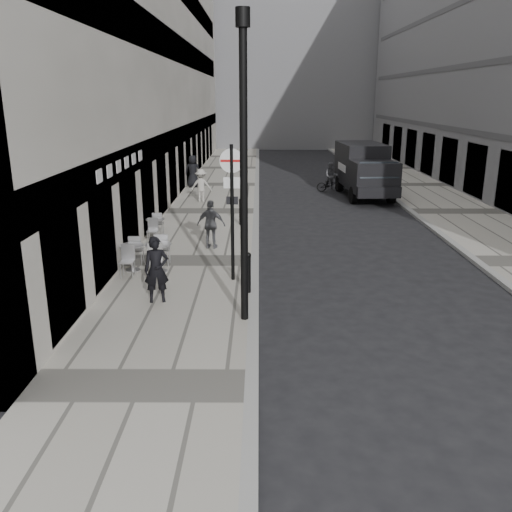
{
  "coord_description": "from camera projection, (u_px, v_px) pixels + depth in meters",
  "views": [
    {
      "loc": [
        0.13,
        -5.92,
        5.08
      ],
      "look_at": [
        0.06,
        6.51,
        1.4
      ],
      "focal_mm": 38.0,
      "sensor_mm": 36.0,
      "label": 1
    }
  ],
  "objects": [
    {
      "name": "cyclist",
      "position": [
        331.0,
        180.0,
        29.66
      ],
      "size": [
        1.56,
        0.67,
        1.64
      ],
      "rotation": [
        0.0,
        0.0,
        -0.09
      ],
      "color": "black",
      "rests_on": "ground"
    },
    {
      "name": "building_left",
      "position": [
        141.0,
        17.0,
        28.09
      ],
      "size": [
        4.0,
        45.0,
        18.0
      ],
      "primitive_type": "cube",
      "color": "beige",
      "rests_on": "ground"
    },
    {
      "name": "pedestrian_a",
      "position": [
        211.0,
        224.0,
        18.15
      ],
      "size": [
        1.02,
        0.56,
        1.64
      ],
      "primitive_type": "imported",
      "rotation": [
        0.0,
        0.0,
        2.97
      ],
      "color": "#5C5D61",
      "rests_on": "sidewalk"
    },
    {
      "name": "walking_man",
      "position": [
        157.0,
        270.0,
        13.38
      ],
      "size": [
        0.68,
        0.51,
        1.67
      ],
      "primitive_type": "imported",
      "rotation": [
        0.0,
        0.0,
        0.2
      ],
      "color": "black",
      "rests_on": "sidewalk"
    },
    {
      "name": "sign_post",
      "position": [
        232.0,
        195.0,
        14.56
      ],
      "size": [
        0.64,
        0.1,
        3.74
      ],
      "rotation": [
        0.0,
        0.0,
        -0.02
      ],
      "color": "black",
      "rests_on": "sidewalk"
    },
    {
      "name": "sidewalk",
      "position": [
        212.0,
        212.0,
        24.37
      ],
      "size": [
        4.0,
        60.0,
        0.12
      ],
      "primitive_type": "cube",
      "color": "#A4A095",
      "rests_on": "ground"
    },
    {
      "name": "cafe_table_mid",
      "position": [
        132.0,
        255.0,
        15.89
      ],
      "size": [
        0.72,
        1.62,
        0.92
      ],
      "color": "silver",
      "rests_on": "sidewalk"
    },
    {
      "name": "building_far",
      "position": [
        272.0,
        38.0,
        57.68
      ],
      "size": [
        24.0,
        16.0,
        22.0
      ],
      "primitive_type": "cube",
      "color": "slate",
      "rests_on": "ground"
    },
    {
      "name": "bollard_near",
      "position": [
        248.0,
        274.0,
        14.1
      ],
      "size": [
        0.14,
        0.14,
        1.02
      ],
      "primitive_type": "cylinder",
      "color": "black",
      "rests_on": "sidewalk"
    },
    {
      "name": "cafe_table_near",
      "position": [
        155.0,
        227.0,
        19.47
      ],
      "size": [
        0.67,
        1.51,
        0.86
      ],
      "color": "#BCBCBE",
      "rests_on": "sidewalk"
    },
    {
      "name": "lamppost",
      "position": [
        244.0,
        158.0,
        11.52
      ],
      "size": [
        0.3,
        0.3,
        6.65
      ],
      "color": "black",
      "rests_on": "sidewalk"
    },
    {
      "name": "bollard_far",
      "position": [
        241.0,
        213.0,
        21.6
      ],
      "size": [
        0.13,
        0.13,
        0.99
      ],
      "primitive_type": "cylinder",
      "color": "black",
      "rests_on": "sidewalk"
    },
    {
      "name": "panel_van",
      "position": [
        364.0,
        167.0,
        28.11
      ],
      "size": [
        2.42,
        5.83,
        2.7
      ],
      "rotation": [
        0.0,
        0.0,
        0.05
      ],
      "color": "black",
      "rests_on": "ground"
    },
    {
      "name": "pedestrian_b",
      "position": [
        201.0,
        186.0,
        26.18
      ],
      "size": [
        1.05,
        0.62,
        1.59
      ],
      "primitive_type": "imported",
      "rotation": [
        0.0,
        0.0,
        3.17
      ],
      "color": "#B4AFA6",
      "rests_on": "sidewalk"
    },
    {
      "name": "far_sidewalk",
      "position": [
        456.0,
        212.0,
        24.31
      ],
      "size": [
        4.0,
        60.0,
        0.12
      ],
      "primitive_type": "cube",
      "color": "#A4A095",
      "rests_on": "ground"
    },
    {
      "name": "ground",
      "position": [
        249.0,
        498.0,
        7.12
      ],
      "size": [
        120.0,
        120.0,
        0.0
      ],
      "primitive_type": "plane",
      "color": "black",
      "rests_on": "ground"
    },
    {
      "name": "pedestrian_c",
      "position": [
        193.0,
        171.0,
        30.42
      ],
      "size": [
        0.96,
        0.7,
        1.8
      ],
      "primitive_type": "imported",
      "rotation": [
        0.0,
        0.0,
        3.3
      ],
      "color": "black",
      "rests_on": "sidewalk"
    },
    {
      "name": "cafe_table_far",
      "position": [
        159.0,
        255.0,
        15.78
      ],
      "size": [
        0.78,
        1.75,
        1.0
      ],
      "color": "silver",
      "rests_on": "sidewalk"
    }
  ]
}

